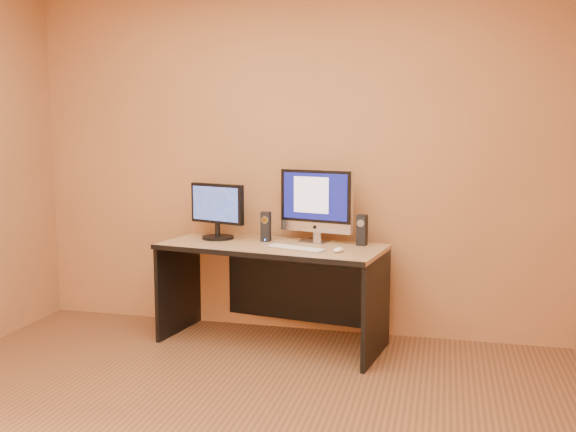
{
  "coord_description": "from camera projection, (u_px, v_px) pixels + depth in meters",
  "views": [
    {
      "loc": [
        1.1,
        -2.6,
        1.51
      ],
      "look_at": [
        0.09,
        1.52,
        0.93
      ],
      "focal_mm": 40.0,
      "sensor_mm": 36.0,
      "label": 1
    }
  ],
  "objects": [
    {
      "name": "second_monitor",
      "position": [
        217.0,
        211.0,
        4.65
      ],
      "size": [
        0.51,
        0.36,
        0.4
      ],
      "primitive_type": null,
      "rotation": [
        0.0,
        0.0,
        -0.32
      ],
      "color": "black",
      "rests_on": "desk"
    },
    {
      "name": "mouse",
      "position": [
        339.0,
        250.0,
        4.16
      ],
      "size": [
        0.08,
        0.11,
        0.03
      ],
      "primitive_type": "ellipsoid",
      "rotation": [
        0.0,
        0.0,
        -0.32
      ],
      "color": "white",
      "rests_on": "desk"
    },
    {
      "name": "speaker_left",
      "position": [
        266.0,
        227.0,
        4.56
      ],
      "size": [
        0.07,
        0.07,
        0.21
      ],
      "primitive_type": null,
      "rotation": [
        0.0,
        0.0,
        0.05
      ],
      "color": "black",
      "rests_on": "desk"
    },
    {
      "name": "keyboard",
      "position": [
        296.0,
        248.0,
        4.26
      ],
      "size": [
        0.43,
        0.24,
        0.02
      ],
      "primitive_type": "cube",
      "rotation": [
        0.0,
        0.0,
        -0.34
      ],
      "color": "silver",
      "rests_on": "desk"
    },
    {
      "name": "cable_b",
      "position": [
        308.0,
        239.0,
        4.65
      ],
      "size": [
        0.09,
        0.15,
        0.01
      ],
      "primitive_type": "cylinder",
      "rotation": [
        1.57,
        0.0,
        -0.51
      ],
      "color": "black",
      "rests_on": "desk"
    },
    {
      "name": "imac",
      "position": [
        314.0,
        205.0,
        4.49
      ],
      "size": [
        0.58,
        0.33,
        0.53
      ],
      "primitive_type": null,
      "rotation": [
        0.0,
        0.0,
        -0.24
      ],
      "color": "#B7B8BC",
      "rests_on": "desk"
    },
    {
      "name": "walls",
      "position": [
        185.0,
        177.0,
        2.79
      ],
      "size": [
        4.0,
        4.0,
        2.6
      ],
      "primitive_type": null,
      "color": "#AB7145",
      "rests_on": "ground"
    },
    {
      "name": "desk",
      "position": [
        272.0,
        294.0,
        4.49
      ],
      "size": [
        1.62,
        0.9,
        0.71
      ],
      "primitive_type": null,
      "rotation": [
        0.0,
        0.0,
        -0.16
      ],
      "color": "#A67853",
      "rests_on": "ground"
    },
    {
      "name": "cable_a",
      "position": [
        320.0,
        240.0,
        4.61
      ],
      "size": [
        0.08,
        0.2,
        0.01
      ],
      "primitive_type": "cylinder",
      "rotation": [
        1.57,
        0.0,
        0.35
      ],
      "color": "black",
      "rests_on": "desk"
    },
    {
      "name": "speaker_right",
      "position": [
        362.0,
        230.0,
        4.4
      ],
      "size": [
        0.08,
        0.08,
        0.21
      ],
      "primitive_type": null,
      "rotation": [
        0.0,
        0.0,
        -0.16
      ],
      "color": "black",
      "rests_on": "desk"
    }
  ]
}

